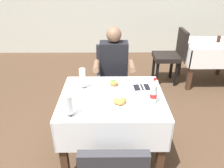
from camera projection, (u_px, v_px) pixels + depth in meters
ground_plane at (101, 157)px, 2.46m from camera, size 11.00×11.00×0.00m
main_dining_table at (112, 110)px, 2.28m from camera, size 1.05×0.86×0.75m
chair_far_diner_seat at (112, 77)px, 3.01m from camera, size 0.44×0.50×0.97m
seated_diner_far at (114, 70)px, 2.84m from camera, size 0.50×0.46×1.26m
plate_near_camera at (119, 102)px, 2.05m from camera, size 0.23×0.23×0.06m
plate_far_diner at (114, 84)px, 2.37m from camera, size 0.23×0.23×0.07m
beer_glass_left at (83, 79)px, 2.27m from camera, size 0.07×0.07×0.23m
beer_glass_middle at (69, 105)px, 1.84m from camera, size 0.07×0.07×0.21m
cola_bottle_primary at (154, 93)px, 2.02m from camera, size 0.07×0.07×0.27m
napkin_cutlery_set at (142, 87)px, 2.34m from camera, size 0.18×0.19×0.01m
background_dining_table at (209, 53)px, 3.85m from camera, size 0.92×0.74×0.75m
background_chair_left at (172, 53)px, 3.85m from camera, size 0.50×0.44×0.97m
background_table_tumbler at (219, 39)px, 3.74m from camera, size 0.06×0.06×0.11m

